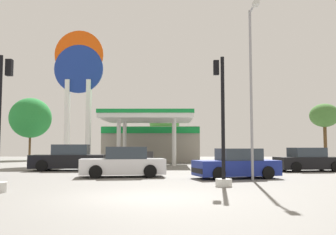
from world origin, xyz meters
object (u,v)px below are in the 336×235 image
station_pole_sign (79,78)px  tree_2 (324,116)px  tree_1 (164,123)px  car_4 (123,163)px  car_2 (309,161)px  tree_0 (31,118)px  car_1 (236,165)px  car_3 (69,159)px  corner_streetlamp (252,77)px  traffic_signal_1 (222,140)px

station_pole_sign → tree_2: bearing=14.3°
tree_1 → car_4: bearing=-94.1°
car_2 → tree_0: 31.41m
car_2 → tree_1: (-9.16, 18.95, 3.50)m
car_1 → tree_0: 31.29m
car_1 → car_3: 11.18m
car_4 → tree_2: size_ratio=0.72×
tree_2 → corner_streetlamp: bearing=-118.8°
tree_2 → car_3: bearing=-144.8°
tree_0 → car_4: bearing=-60.0°
tree_1 → corner_streetlamp: size_ratio=0.74×
car_4 → traffic_signal_1: bearing=-45.7°
station_pole_sign → car_2: (16.84, -10.48, -7.08)m
car_4 → traffic_signal_1: traffic_signal_1 is taller
tree_0 → corner_streetlamp: size_ratio=0.91×
traffic_signal_1 → corner_streetlamp: size_ratio=0.64×
car_4 → traffic_signal_1: size_ratio=0.88×
traffic_signal_1 → corner_streetlamp: bearing=54.1°
traffic_signal_1 → car_2: bearing=53.5°
tree_2 → station_pole_sign: bearing=-165.7°
traffic_signal_1 → corner_streetlamp: (1.68, 2.31, 2.85)m
car_4 → tree_0: tree_0 is taller
car_3 → traffic_signal_1: 12.65m
car_2 → tree_2: bearing=64.6°
car_4 → tree_0: bearing=120.0°
traffic_signal_1 → tree_2: bearing=60.5°
car_3 → tree_2: size_ratio=0.78×
corner_streetlamp → car_2: bearing=53.3°
tree_2 → corner_streetlamp: size_ratio=0.78×
corner_streetlamp → tree_0: bearing=127.4°
station_pole_sign → car_1: (11.52, -15.62, -7.10)m
car_1 → car_4: size_ratio=0.96×
tree_2 → traffic_signal_1: bearing=-119.5°
car_3 → tree_1: tree_1 is taller
station_pole_sign → tree_2: 25.79m
car_4 → tree_2: bearing=48.3°
station_pole_sign → tree_1: bearing=47.8°
car_2 → traffic_signal_1: 10.95m
car_1 → traffic_signal_1: traffic_signal_1 is taller
tree_0 → station_pole_sign: bearing=-49.1°
car_3 → corner_streetlamp: (10.09, -7.08, 3.86)m
station_pole_sign → car_3: 12.23m
car_2 → car_3: size_ratio=0.89×
car_2 → car_3: 14.91m
car_1 → tree_1: tree_1 is taller
traffic_signal_1 → tree_2: size_ratio=0.82×
car_4 → tree_2: 28.57m
car_4 → tree_0: size_ratio=0.62×
car_3 → car_4: 6.40m
car_4 → traffic_signal_1: (4.34, -4.45, 1.08)m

